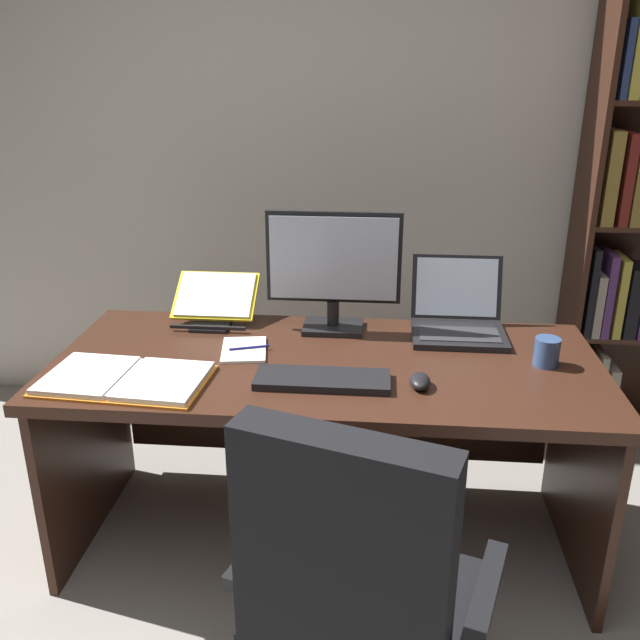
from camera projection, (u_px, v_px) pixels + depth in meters
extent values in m
cube|color=beige|center=(335.00, 152.00, 3.17)|extent=(4.98, 0.12, 2.53)
cube|color=#381E14|center=(326.00, 365.00, 2.28)|extent=(1.83, 0.81, 0.04)
cube|color=#381E14|center=(87.00, 447.00, 2.49)|extent=(0.03, 0.75, 0.69)
cube|color=#381E14|center=(580.00, 471.00, 2.34)|extent=(0.03, 0.75, 0.69)
cube|color=#381E14|center=(334.00, 400.00, 2.75)|extent=(1.71, 0.03, 0.48)
cube|color=#381E14|center=(582.00, 222.00, 2.95)|extent=(0.02, 0.31, 2.02)
cube|color=olive|center=(574.00, 391.00, 3.19)|extent=(0.05, 0.21, 0.38)
cube|color=#512D66|center=(585.00, 401.00, 3.19)|extent=(0.03, 0.18, 0.30)
cube|color=gray|center=(594.00, 390.00, 3.18)|extent=(0.03, 0.20, 0.41)
cube|color=gray|center=(604.00, 395.00, 3.19)|extent=(0.04, 0.23, 0.34)
cube|color=black|center=(586.00, 289.00, 3.01)|extent=(0.03, 0.21, 0.40)
cube|color=gray|center=(593.00, 302.00, 3.02)|extent=(0.03, 0.20, 0.28)
cube|color=#512D66|center=(604.00, 292.00, 3.01)|extent=(0.03, 0.21, 0.37)
cube|color=gold|center=(615.00, 294.00, 3.00)|extent=(0.03, 0.19, 0.35)
cube|color=black|center=(627.00, 299.00, 3.01)|extent=(0.05, 0.21, 0.32)
cube|color=#512D66|center=(639.00, 300.00, 3.02)|extent=(0.04, 0.23, 0.30)
cube|color=olive|center=(606.00, 176.00, 2.83)|extent=(0.05, 0.22, 0.38)
cube|color=maroon|center=(621.00, 177.00, 2.84)|extent=(0.04, 0.23, 0.37)
cube|color=olive|center=(635.00, 181.00, 2.82)|extent=(0.04, 0.18, 0.35)
cube|color=navy|center=(620.00, 60.00, 2.68)|extent=(0.03, 0.22, 0.29)
cube|color=gold|center=(633.00, 46.00, 2.65)|extent=(0.04, 0.22, 0.39)
cube|color=black|center=(368.00, 606.00, 1.71)|extent=(0.62, 0.61, 0.07)
cube|color=black|center=(341.00, 554.00, 1.43)|extent=(0.48, 0.24, 0.56)
cube|color=black|center=(268.00, 537.00, 1.77)|extent=(0.16, 0.38, 0.04)
cube|color=black|center=(484.00, 599.00, 1.57)|extent=(0.16, 0.38, 0.04)
cube|color=black|center=(333.00, 327.00, 2.53)|extent=(0.22, 0.16, 0.02)
cylinder|color=black|center=(333.00, 313.00, 2.51)|extent=(0.04, 0.04, 0.09)
cube|color=black|center=(334.00, 257.00, 2.44)|extent=(0.49, 0.02, 0.33)
cube|color=silver|center=(333.00, 259.00, 2.42)|extent=(0.46, 0.00, 0.30)
cube|color=black|center=(458.00, 335.00, 2.45)|extent=(0.33, 0.25, 0.02)
cube|color=#2D2D30|center=(459.00, 334.00, 2.43)|extent=(0.28, 0.14, 0.00)
cube|color=black|center=(457.00, 287.00, 2.56)|extent=(0.33, 0.08, 0.23)
cube|color=silver|center=(457.00, 287.00, 2.55)|extent=(0.30, 0.07, 0.21)
cube|color=black|center=(323.00, 380.00, 2.11)|extent=(0.42, 0.15, 0.02)
ellipsoid|color=black|center=(420.00, 381.00, 2.08)|extent=(0.06, 0.10, 0.04)
cube|color=black|center=(211.00, 326.00, 2.55)|extent=(0.14, 0.12, 0.01)
cube|color=black|center=(208.00, 327.00, 2.50)|extent=(0.28, 0.01, 0.01)
cube|color=yellow|center=(216.00, 296.00, 2.61)|extent=(0.31, 0.20, 0.13)
cube|color=white|center=(215.00, 294.00, 2.60)|extent=(0.29, 0.18, 0.12)
cube|color=orange|center=(87.00, 378.00, 2.13)|extent=(0.27, 0.32, 0.01)
cube|color=orange|center=(164.00, 384.00, 2.10)|extent=(0.27, 0.32, 0.01)
cube|color=white|center=(87.00, 375.00, 2.13)|extent=(0.26, 0.30, 0.02)
cube|color=white|center=(164.00, 381.00, 2.09)|extent=(0.26, 0.30, 0.02)
cylinder|color=#B7B7BC|center=(125.00, 379.00, 2.11)|extent=(0.04, 0.27, 0.02)
cube|color=white|center=(244.00, 350.00, 2.34)|extent=(0.18, 0.23, 0.01)
cylinder|color=navy|center=(250.00, 348.00, 2.34)|extent=(0.13, 0.05, 0.01)
cylinder|color=#334C7A|center=(547.00, 352.00, 2.22)|extent=(0.08, 0.08, 0.10)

